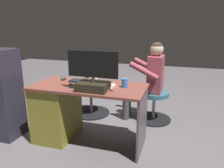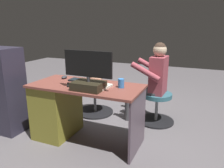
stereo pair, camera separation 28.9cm
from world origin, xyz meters
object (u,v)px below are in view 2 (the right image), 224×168
at_px(desk, 63,107).
at_px(cup, 121,83).
at_px(person, 152,77).
at_px(tv_remote, 69,85).
at_px(visitor_chair, 157,106).
at_px(computer_mouse, 64,77).
at_px(monitor, 88,78).
at_px(office_chair_teddy, 95,99).
at_px(keyboard, 85,81).
at_px(teddy_bear, 95,78).

bearing_deg(desk, cup, -175.67).
bearing_deg(person, tv_remote, 51.94).
bearing_deg(visitor_chair, cup, 72.60).
bearing_deg(computer_mouse, monitor, 149.77).
xyz_separation_m(computer_mouse, visitor_chair, (-1.09, -0.71, -0.48)).
relative_size(tv_remote, person, 0.13).
height_order(cup, person, person).
distance_m(desk, office_chair_teddy, 0.84).
relative_size(keyboard, cup, 4.09).
height_order(monitor, computer_mouse, monitor).
height_order(office_chair_teddy, teddy_bear, teddy_bear).
relative_size(monitor, keyboard, 1.33).
xyz_separation_m(cup, person, (-0.16, -0.81, -0.09)).
bearing_deg(monitor, tv_remote, -10.86).
relative_size(monitor, office_chair_teddy, 0.95).
distance_m(keyboard, computer_mouse, 0.33).
bearing_deg(office_chair_teddy, teddy_bear, -90.00).
bearing_deg(cup, person, -101.42).
height_order(tv_remote, person, person).
distance_m(computer_mouse, person, 1.23).
distance_m(desk, monitor, 0.68).
height_order(teddy_bear, visitor_chair, teddy_bear).
bearing_deg(computer_mouse, teddy_bear, -98.04).
distance_m(cup, tv_remote, 0.61).
distance_m(office_chair_teddy, visitor_chair, 1.00).
height_order(monitor, person, person).
height_order(monitor, tv_remote, monitor).
xyz_separation_m(desk, keyboard, (-0.26, -0.13, 0.34)).
bearing_deg(monitor, computer_mouse, -30.23).
height_order(keyboard, computer_mouse, computer_mouse).
relative_size(computer_mouse, visitor_chair, 0.18).
relative_size(desk, tv_remote, 8.90).
distance_m(desk, tv_remote, 0.40).
distance_m(computer_mouse, office_chair_teddy, 0.84).
distance_m(computer_mouse, cup, 0.84).
bearing_deg(keyboard, office_chair_teddy, -71.29).
bearing_deg(teddy_bear, person, -177.93).
height_order(monitor, office_chair_teddy, monitor).
distance_m(desk, person, 1.30).
bearing_deg(office_chair_teddy, monitor, 114.34).
distance_m(monitor, cup, 0.38).
xyz_separation_m(computer_mouse, cup, (-0.84, 0.10, 0.03)).
xyz_separation_m(cup, teddy_bear, (0.74, -0.78, -0.19)).
relative_size(cup, office_chair_teddy, 0.17).
bearing_deg(keyboard, monitor, 126.02).
relative_size(keyboard, office_chair_teddy, 0.71).
bearing_deg(monitor, keyboard, -53.98).
height_order(monitor, teddy_bear, monitor).
relative_size(computer_mouse, person, 0.08).
height_order(keyboard, teddy_bear, teddy_bear).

